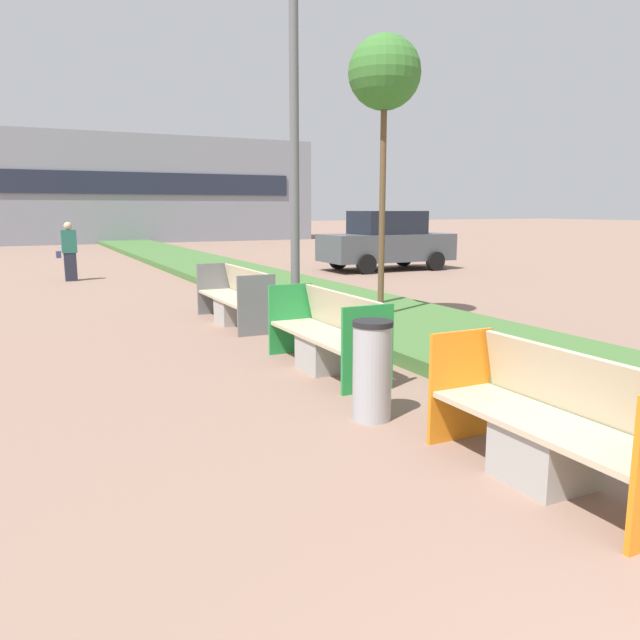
% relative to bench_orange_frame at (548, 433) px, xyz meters
% --- Properties ---
extents(planter_grass_strip, '(2.80, 120.00, 0.18)m').
position_rel_bench_orange_frame_xyz_m(planter_grass_strip, '(2.26, 8.79, -0.27)').
color(planter_grass_strip, '#426B33').
rests_on(planter_grass_strip, ground).
extents(building_backdrop, '(21.48, 7.15, 6.01)m').
position_rel_bench_orange_frame_xyz_m(building_backdrop, '(3.06, 36.61, 2.64)').
color(building_backdrop, gray).
rests_on(building_backdrop, ground).
extents(bench_orange_frame, '(0.65, 1.93, 0.94)m').
position_rel_bench_orange_frame_xyz_m(bench_orange_frame, '(0.00, 0.00, 0.00)').
color(bench_orange_frame, '#9E9B96').
rests_on(bench_orange_frame, ground).
extents(bench_green_frame, '(0.65, 2.10, 0.94)m').
position_rel_bench_orange_frame_xyz_m(bench_green_frame, '(0.00, 3.51, 0.01)').
color(bench_green_frame, '#9E9B96').
rests_on(bench_green_frame, ground).
extents(bench_grey_frame, '(0.65, 2.32, 0.94)m').
position_rel_bench_orange_frame_xyz_m(bench_grey_frame, '(0.00, 6.98, 0.01)').
color(bench_grey_frame, '#9E9B96').
rests_on(bench_grey_frame, ground).
extents(litter_bin, '(0.37, 0.37, 0.93)m').
position_rel_bench_orange_frame_xyz_m(litter_bin, '(-0.44, 1.71, 0.11)').
color(litter_bin, '#9EA0A5').
rests_on(litter_bin, ground).
extents(street_lamp_post, '(0.24, 0.44, 6.80)m').
position_rel_bench_orange_frame_xyz_m(street_lamp_post, '(0.61, 5.82, 3.41)').
color(street_lamp_post, '#56595B').
rests_on(street_lamp_post, ground).
extents(sapling_tree_near, '(1.15, 1.15, 4.62)m').
position_rel_bench_orange_frame_xyz_m(sapling_tree_near, '(2.12, 5.72, 3.63)').
color(sapling_tree_near, brown).
rests_on(sapling_tree_near, ground).
extents(pedestrian_walking, '(0.53, 0.24, 1.58)m').
position_rel_bench_orange_frame_xyz_m(pedestrian_walking, '(-1.98, 15.00, 0.43)').
color(pedestrian_walking, '#232633').
rests_on(pedestrian_walking, ground).
extents(parked_car_distant, '(4.20, 2.00, 1.86)m').
position_rel_bench_orange_frame_xyz_m(parked_car_distant, '(7.35, 13.86, 0.55)').
color(parked_car_distant, '#474C51').
rests_on(parked_car_distant, ground).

